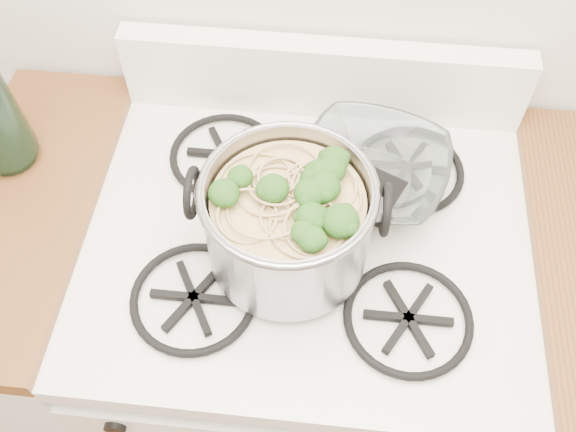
{
  "coord_description": "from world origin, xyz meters",
  "views": [
    {
      "loc": [
        0.03,
        0.66,
        1.82
      ],
      "look_at": [
        -0.03,
        1.21,
        1.03
      ],
      "focal_mm": 40.0,
      "sensor_mm": 36.0,
      "label": 1
    }
  ],
  "objects_px": {
    "spatula": "(372,192)",
    "glass_bowl": "(372,176)",
    "gas_range": "(303,345)",
    "stock_pot": "(288,222)"
  },
  "relations": [
    {
      "from": "gas_range",
      "to": "stock_pot",
      "type": "xyz_separation_m",
      "value": [
        -0.03,
        -0.05,
        0.57
      ]
    },
    {
      "from": "glass_bowl",
      "to": "gas_range",
      "type": "bearing_deg",
      "value": -132.73
    },
    {
      "from": "spatula",
      "to": "glass_bowl",
      "type": "distance_m",
      "value": 0.03
    },
    {
      "from": "gas_range",
      "to": "glass_bowl",
      "type": "relative_size",
      "value": 9.01
    },
    {
      "from": "stock_pot",
      "to": "spatula",
      "type": "height_order",
      "value": "stock_pot"
    },
    {
      "from": "gas_range",
      "to": "glass_bowl",
      "type": "distance_m",
      "value": 0.52
    },
    {
      "from": "stock_pot",
      "to": "gas_range",
      "type": "bearing_deg",
      "value": 60.89
    },
    {
      "from": "spatula",
      "to": "glass_bowl",
      "type": "xyz_separation_m",
      "value": [
        0.0,
        0.03,
        0.0
      ]
    },
    {
      "from": "spatula",
      "to": "glass_bowl",
      "type": "height_order",
      "value": "glass_bowl"
    },
    {
      "from": "gas_range",
      "to": "stock_pot",
      "type": "distance_m",
      "value": 0.58
    }
  ]
}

